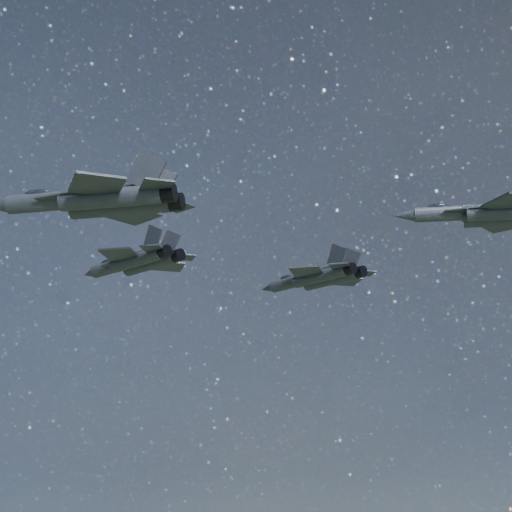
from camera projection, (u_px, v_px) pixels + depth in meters
The scene contains 4 objects.
jet_lead at pixel (136, 261), 90.96m from camera, with size 16.17×11.14×4.06m.
jet_left at pixel (318, 277), 109.08m from camera, with size 17.85×12.18×4.48m.
jet_right at pixel (100, 200), 77.34m from camera, with size 19.93×13.30×5.06m.
jet_slot at pixel (493, 214), 80.73m from camera, with size 16.04×10.52×4.13m.
Camera 1 is at (45.46, -73.25, 123.24)m, focal length 60.00 mm.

